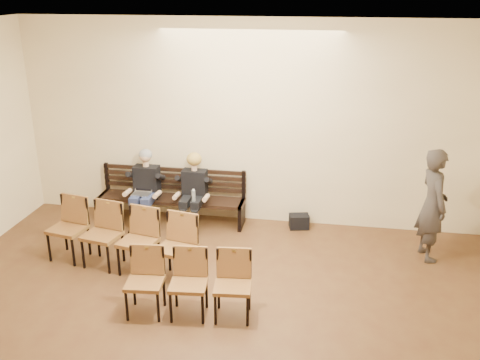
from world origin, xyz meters
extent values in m
cube|color=#FDE7B5|center=(0.00, 5.00, 1.75)|extent=(8.00, 0.02, 3.50)
cube|color=white|center=(0.00, 0.00, 3.50)|extent=(8.00, 10.00, 0.02)
cube|color=black|center=(-1.33, 4.65, 0.23)|extent=(2.60, 0.90, 0.45)
cube|color=#BBBCC0|center=(-1.78, 4.39, 0.56)|extent=(0.31, 0.25, 0.22)
cylinder|color=silver|center=(-0.82, 4.27, 0.56)|extent=(0.08, 0.08, 0.22)
cube|color=black|center=(0.92, 4.75, 0.12)|extent=(0.37, 0.29, 0.24)
imported|color=#37302D|center=(2.94, 4.05, 1.01)|extent=(0.64, 0.83, 2.01)
cube|color=olive|center=(-1.58, 2.91, 0.48)|extent=(2.40, 0.96, 0.96)
cube|color=olive|center=(-0.28, 1.92, 0.44)|extent=(1.61, 0.63, 0.88)
camera|label=1|loc=(1.35, -3.71, 4.00)|focal=40.00mm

